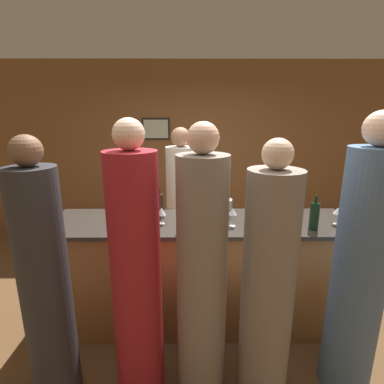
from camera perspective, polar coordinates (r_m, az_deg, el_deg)
ground_plane at (r=3.27m, az=1.60°, el=-22.96°), size 14.00×14.00×0.00m
back_wall at (r=4.99m, az=0.80°, el=7.95°), size 8.00×0.08×2.80m
bar_counter at (r=2.98m, az=1.67°, el=-14.98°), size 2.78×0.73×1.04m
bartender at (r=3.61m, az=-2.06°, el=-3.59°), size 0.35×0.35×1.85m
guest_0 at (r=2.21m, az=14.26°, el=-16.78°), size 0.36×0.36×1.86m
guest_1 at (r=2.33m, az=-26.17°, el=-15.71°), size 0.32×0.32×1.89m
guest_2 at (r=2.18m, az=-10.58°, el=-15.21°), size 0.35×0.35×1.98m
guest_3 at (r=2.43m, az=29.26°, el=-12.98°), size 0.36×0.36×2.03m
guest_4 at (r=2.15m, az=1.88°, el=-15.61°), size 0.35×0.35×1.96m
wine_bottle_0 at (r=2.73m, az=22.28°, el=-4.22°), size 0.08×0.08×0.30m
wine_bottle_1 at (r=3.19m, az=19.14°, el=-1.23°), size 0.08×0.08×0.31m
wine_bottle_2 at (r=2.80m, az=-6.24°, el=-2.67°), size 0.07×0.07×0.31m
ice_bucket at (r=2.83m, az=5.54°, el=-3.14°), size 0.21×0.21×0.18m
wine_glass_0 at (r=2.94m, az=26.02°, el=-3.31°), size 0.08×0.08×0.15m
wine_glass_1 at (r=2.66m, az=-5.83°, el=-3.78°), size 0.08×0.08×0.15m
wine_glass_2 at (r=2.66m, az=-9.29°, el=-3.49°), size 0.06×0.06×0.18m
wine_glass_3 at (r=2.62m, az=7.79°, el=-3.85°), size 0.07×0.07×0.16m
wine_glass_4 at (r=2.44m, az=-2.11°, el=-5.38°), size 0.06×0.06×0.16m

